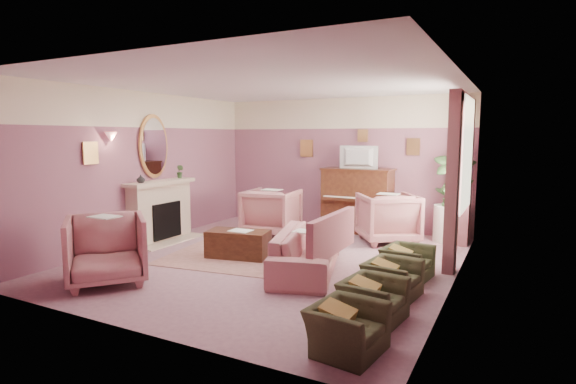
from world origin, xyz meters
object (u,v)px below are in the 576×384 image
at_px(olive_chair_d, 407,257).
at_px(floral_armchair_front, 106,246).
at_px(olive_chair_a, 347,321).
at_px(piano, 357,201).
at_px(floral_armchair_left, 272,210).
at_px(floral_armchair_right, 388,215).
at_px(sofa, 307,243).
at_px(side_table, 448,224).
at_px(coffee_table, 238,244).
at_px(olive_chair_c, 392,273).
at_px(television, 357,155).
at_px(olive_chair_b, 373,293).

bearing_deg(olive_chair_d, floral_armchair_front, -149.58).
bearing_deg(olive_chair_a, piano, 107.78).
height_order(piano, olive_chair_d, piano).
bearing_deg(floral_armchair_left, floral_armchair_right, 10.98).
distance_m(sofa, floral_armchair_front, 2.80).
xyz_separation_m(piano, floral_armchair_left, (-1.44, -1.07, -0.13)).
bearing_deg(side_table, floral_armchair_left, -163.07).
xyz_separation_m(coffee_table, olive_chair_a, (2.72, -2.27, 0.08)).
bearing_deg(piano, olive_chair_d, -58.19).
xyz_separation_m(coffee_table, olive_chair_c, (2.72, -0.63, 0.08)).
xyz_separation_m(sofa, olive_chair_a, (1.39, -2.11, -0.12)).
distance_m(coffee_table, olive_chair_a, 3.54).
relative_size(coffee_table, olive_chair_a, 1.44).
bearing_deg(piano, floral_armchair_right, -37.92).
bearing_deg(floral_armchair_left, piano, 36.65).
distance_m(television, olive_chair_a, 5.46).
bearing_deg(floral_armchair_front, coffee_table, 65.76).
height_order(sofa, floral_armchair_left, floral_armchair_left).
bearing_deg(floral_armchair_left, olive_chair_d, -26.94).
height_order(olive_chair_a, olive_chair_d, same).
bearing_deg(side_table, olive_chair_b, -92.48).
xyz_separation_m(floral_armchair_left, side_table, (3.25, 0.99, -0.17)).
height_order(coffee_table, floral_armchair_right, floral_armchair_right).
bearing_deg(coffee_table, floral_armchair_right, 49.10).
distance_m(television, olive_chair_d, 3.32).
xyz_separation_m(floral_armchair_left, olive_chair_c, (3.07, -2.38, -0.22)).
height_order(television, olive_chair_c, television).
xyz_separation_m(piano, floral_armchair_front, (-1.94, -4.73, -0.13)).
bearing_deg(sofa, floral_armchair_right, 76.20).
xyz_separation_m(television, floral_armchair_front, (-1.94, -4.68, -1.08)).
height_order(coffee_table, side_table, side_table).
bearing_deg(olive_chair_c, side_table, 86.92).
distance_m(olive_chair_b, olive_chair_d, 1.64).
distance_m(television, floral_armchair_front, 5.18).
xyz_separation_m(sofa, floral_armchair_left, (-1.68, 1.91, 0.09)).
distance_m(olive_chair_c, side_table, 3.38).
relative_size(floral_armchair_right, floral_armchair_front, 1.00).
distance_m(piano, sofa, 3.00).
height_order(piano, floral_armchair_right, piano).
xyz_separation_m(olive_chair_b, olive_chair_d, (0.00, 1.64, 0.00)).
height_order(floral_armchair_right, olive_chair_c, floral_armchair_right).
xyz_separation_m(sofa, floral_armchair_front, (-2.18, -1.75, 0.09)).
relative_size(television, floral_armchair_left, 0.77).
bearing_deg(sofa, olive_chair_d, 13.92).
height_order(piano, olive_chair_a, piano).
bearing_deg(television, olive_chair_b, -68.86).
distance_m(piano, side_table, 1.84).
height_order(floral_armchair_left, olive_chair_c, floral_armchair_left).
distance_m(piano, olive_chair_b, 4.59).
relative_size(piano, olive_chair_b, 2.01).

